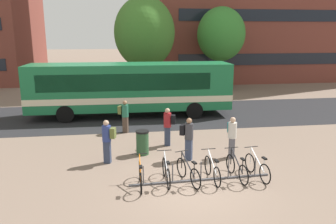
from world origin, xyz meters
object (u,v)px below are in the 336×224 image
Objects in this scene: parked_bicycle_orange_0 at (140,176)px; trash_bin at (142,142)px; commuter_olive_pack_3 at (108,138)px; commuter_olive_pack_4 at (124,114)px; parked_bicycle_black_2 at (188,172)px; commuter_teal_pack_0 at (232,134)px; commuter_black_pack_1 at (168,124)px; parked_bicycle_white_3 at (212,170)px; parked_bicycle_black_4 at (237,168)px; commuter_black_pack_2 at (188,136)px; street_tree_1 at (221,34)px; city_bus at (132,87)px; parked_bicycle_silver_1 at (166,172)px; parked_bicycle_white_5 at (257,167)px; street_tree_0 at (145,33)px.

trash_bin reaches higher than parked_bicycle_orange_0.
commuter_olive_pack_3 is 1.04× the size of commuter_olive_pack_4.
commuter_olive_pack_3 reaches higher than parked_bicycle_black_2.
commuter_black_pack_1 reaches higher than commuter_teal_pack_0.
trash_bin is (-2.20, 2.91, 0.13)m from parked_bicycle_white_3.
parked_bicycle_black_4 is 7.26m from commuter_olive_pack_4.
parked_bicycle_orange_0 is 2.61m from commuter_olive_pack_3.
commuter_black_pack_2 is 18.10m from street_tree_1.
parked_bicycle_orange_0 is 0.99× the size of commuter_olive_pack_3.
trash_bin is (1.39, 0.76, -0.48)m from commuter_olive_pack_3.
city_bus is at bearing -7.41° from parked_bicycle_black_2.
parked_bicycle_silver_1 and parked_bicycle_white_5 have the same top height.
street_tree_1 is at bearing -103.97° from commuter_olive_pack_3.
parked_bicycle_black_4 is at bearing -83.90° from street_tree_0.
parked_bicycle_white_3 is at bearing -75.12° from city_bus.
commuter_olive_pack_3 reaches higher than trash_bin.
street_tree_1 is at bearing 77.72° from commuter_olive_pack_4.
parked_bicycle_orange_0 is 1.01× the size of commuter_teal_pack_0.
commuter_black_pack_2 is 1.69× the size of trash_bin.
street_tree_0 reaches higher than parked_bicycle_black_4.
parked_bicycle_black_4 is at bearing -43.04° from trash_bin.
commuter_teal_pack_0 is (0.49, 2.01, 0.60)m from parked_bicycle_black_4.
parked_bicycle_silver_1 is 6.28m from commuter_olive_pack_4.
street_tree_1 reaches higher than commuter_black_pack_1.
commuter_black_pack_1 is 3.14m from commuter_olive_pack_3.
city_bus is at bearing 104.74° from commuter_olive_pack_4.
trash_bin is at bearing -135.36° from commuter_olive_pack_3.
commuter_olive_pack_4 is 3.39m from trash_bin.
commuter_black_pack_2 is (2.03, 2.15, 0.62)m from parked_bicycle_orange_0.
commuter_black_pack_1 is at bearing -75.35° from city_bus.
parked_bicycle_black_2 is 6.60m from commuter_olive_pack_4.
parked_bicycle_white_5 is at bearing -92.62° from parked_bicycle_white_3.
parked_bicycle_white_3 and parked_bicycle_white_5 have the same top height.
city_bus is 7.68m from commuter_olive_pack_3.
parked_bicycle_white_3 is at bearing -102.68° from parked_bicycle_black_2.
parked_bicycle_white_5 is at bearing 173.61° from commuter_olive_pack_3.
street_tree_0 is (1.91, 11.21, 4.04)m from commuter_olive_pack_4.
city_bus reaches higher than commuter_teal_pack_0.
parked_bicycle_silver_1 is at bearing 63.44° from parked_bicycle_black_2.
parked_bicycle_black_2 is 1.00× the size of commuter_olive_pack_4.
commuter_black_pack_1 is (1.41, -5.82, -0.78)m from city_bus.
parked_bicycle_orange_0 is at bearing 90.33° from parked_bicycle_white_3.
commuter_teal_pack_0 is (1.37, 2.04, 0.60)m from parked_bicycle_white_3.
parked_bicycle_black_2 is at bearing 103.52° from commuter_black_pack_1.
commuter_black_pack_2 is (0.53, -1.85, 0.00)m from commuter_black_pack_1.
parked_bicycle_white_3 is at bearing -107.43° from street_tree_1.
parked_bicycle_black_4 is at bearing 127.63° from commuter_black_pack_1.
parked_bicycle_black_2 is 0.23× the size of street_tree_1.
parked_bicycle_white_5 is at bearing -91.85° from parked_bicycle_silver_1.
commuter_teal_pack_0 is at bearing -36.70° from parked_bicycle_white_3.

